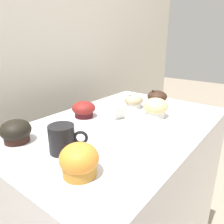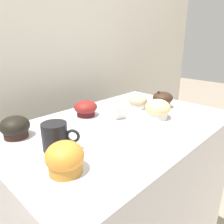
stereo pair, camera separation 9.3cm
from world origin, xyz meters
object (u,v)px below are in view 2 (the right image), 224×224
(muffin_front_center, at_px, (86,108))
(muffin_back_center, at_px, (158,109))
(muffin_back_right, at_px, (15,127))
(muffin_front_right, at_px, (65,159))
(muffin_front_left, at_px, (138,102))
(coffee_cup, at_px, (55,136))
(muffin_back_left, at_px, (163,99))

(muffin_front_center, height_order, muffin_back_center, muffin_back_center)
(muffin_back_right, xyz_separation_m, muffin_front_right, (-0.00, -0.32, 0.00))
(muffin_front_left, height_order, coffee_cup, coffee_cup)
(muffin_back_left, distance_m, muffin_back_center, 0.17)
(muffin_front_right, height_order, coffee_cup, coffee_cup)
(muffin_front_center, distance_m, muffin_back_left, 0.41)
(muffin_front_center, relative_size, muffin_back_center, 0.95)
(muffin_front_right, bearing_deg, muffin_back_center, 5.71)
(muffin_front_center, height_order, muffin_back_left, muffin_back_left)
(muffin_front_right, xyz_separation_m, muffin_back_center, (0.53, 0.05, 0.00))
(muffin_back_left, xyz_separation_m, muffin_back_right, (-0.69, 0.19, -0.00))
(muffin_back_left, distance_m, muffin_back_right, 0.71)
(muffin_front_center, xyz_separation_m, muffin_back_left, (0.36, -0.18, 0.01))
(coffee_cup, bearing_deg, muffin_back_right, 106.07)
(muffin_front_left, bearing_deg, muffin_back_left, -37.48)
(muffin_front_left, distance_m, muffin_back_center, 0.16)
(muffin_front_left, xyz_separation_m, coffee_cup, (-0.53, -0.08, 0.01))
(muffin_front_left, bearing_deg, muffin_front_center, 158.35)
(coffee_cup, bearing_deg, muffin_front_right, -112.24)
(muffin_front_center, bearing_deg, muffin_front_left, -21.65)
(muffin_back_right, bearing_deg, muffin_back_left, -15.39)
(muffin_front_left, height_order, muffin_back_center, muffin_back_center)
(muffin_back_left, distance_m, coffee_cup, 0.64)
(muffin_front_center, distance_m, muffin_front_left, 0.28)
(muffin_front_center, xyz_separation_m, coffee_cup, (-0.27, -0.18, 0.01))
(muffin_back_right, height_order, coffee_cup, coffee_cup)
(muffin_back_left, height_order, muffin_front_left, muffin_back_left)
(muffin_front_center, bearing_deg, muffin_back_right, 178.87)
(muffin_front_left, xyz_separation_m, muffin_back_center, (-0.05, -0.15, 0.01))
(muffin_back_left, bearing_deg, muffin_front_center, 153.28)
(muffin_front_center, xyz_separation_m, muffin_front_right, (-0.32, -0.31, 0.01))
(muffin_front_center, relative_size, muffin_front_left, 1.13)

